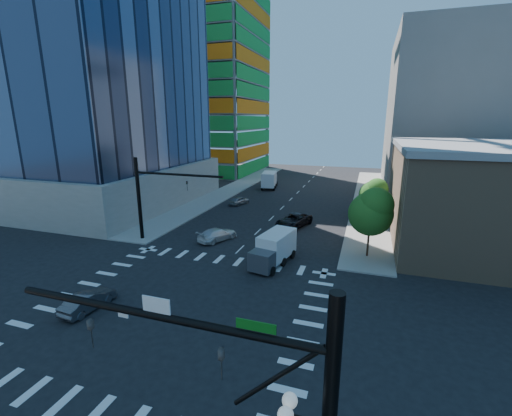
% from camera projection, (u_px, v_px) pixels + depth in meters
% --- Properties ---
extents(ground, '(160.00, 160.00, 0.00)m').
position_uv_depth(ground, '(180.00, 309.00, 24.30)').
color(ground, black).
rests_on(ground, ground).
extents(road_markings, '(20.00, 20.00, 0.01)m').
position_uv_depth(road_markings, '(180.00, 309.00, 24.29)').
color(road_markings, silver).
rests_on(road_markings, ground).
extents(sidewalk_ne, '(5.00, 60.00, 0.15)m').
position_uv_depth(sidewalk_ne, '(369.00, 199.00, 57.25)').
color(sidewalk_ne, gray).
rests_on(sidewalk_ne, ground).
extents(sidewalk_nw, '(5.00, 60.00, 0.15)m').
position_uv_depth(sidewalk_nw, '(231.00, 190.00, 64.82)').
color(sidewalk_nw, gray).
rests_on(sidewalk_nw, ground).
extents(construction_building, '(25.16, 34.50, 70.60)m').
position_uv_depth(construction_building, '(207.00, 70.00, 83.30)').
color(construction_building, gray).
rests_on(construction_building, ground).
extents(commercial_building, '(20.50, 22.50, 10.60)m').
position_uv_depth(commercial_building, '(498.00, 196.00, 35.60)').
color(commercial_building, '#917154').
rests_on(commercial_building, ground).
extents(bg_building_ne, '(24.00, 30.00, 28.00)m').
position_uv_depth(bg_building_ne, '(458.00, 114.00, 63.13)').
color(bg_building_ne, slate).
rests_on(bg_building_ne, ground).
extents(signal_mast_nw, '(10.20, 0.40, 9.00)m').
position_uv_depth(signal_mast_nw, '(150.00, 192.00, 36.51)').
color(signal_mast_nw, black).
rests_on(signal_mast_nw, sidewalk_nw).
extents(tree_south, '(4.16, 4.16, 6.82)m').
position_uv_depth(tree_south, '(372.00, 211.00, 32.06)').
color(tree_south, '#382316').
rests_on(tree_south, sidewalk_ne).
extents(tree_north, '(3.54, 3.52, 5.78)m').
position_uv_depth(tree_north, '(374.00, 193.00, 43.18)').
color(tree_north, '#382316').
rests_on(tree_north, sidewalk_ne).
extents(car_nb_far, '(4.34, 6.32, 1.61)m').
position_uv_depth(car_nb_far, '(294.00, 220.00, 42.64)').
color(car_nb_far, black).
rests_on(car_nb_far, ground).
extents(car_sb_near, '(3.78, 5.17, 1.39)m').
position_uv_depth(car_sb_near, '(217.00, 234.00, 37.82)').
color(car_sb_near, white).
rests_on(car_sb_near, ground).
extents(car_sb_mid, '(2.62, 4.07, 1.29)m').
position_uv_depth(car_sb_mid, '(239.00, 200.00, 53.78)').
color(car_sb_mid, '#95989B').
rests_on(car_sb_mid, ground).
extents(car_sb_cross, '(1.71, 4.13, 1.33)m').
position_uv_depth(car_sb_cross, '(88.00, 301.00, 24.05)').
color(car_sb_cross, '#46454A').
rests_on(car_sb_cross, ground).
extents(box_truck_near, '(3.31, 5.78, 2.85)m').
position_uv_depth(box_truck_near, '(272.00, 252.00, 31.34)').
color(box_truck_near, black).
rests_on(box_truck_near, ground).
extents(box_truck_far, '(3.53, 6.44, 3.21)m').
position_uv_depth(box_truck_far, '(270.00, 181.00, 66.55)').
color(box_truck_far, black).
rests_on(box_truck_far, ground).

